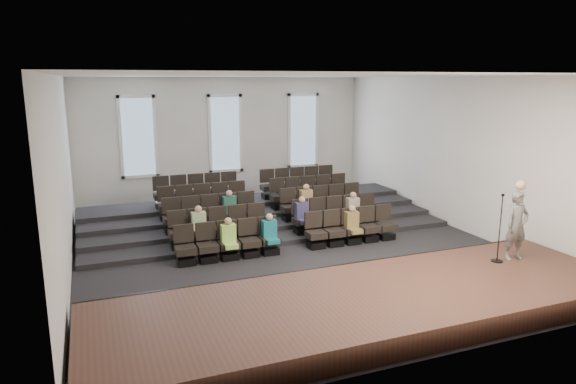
# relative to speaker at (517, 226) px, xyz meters

# --- Properties ---
(ground) EXTENTS (14.00, 14.00, 0.00)m
(ground) POSITION_rel_speaker_xyz_m (-4.36, 4.54, -1.36)
(ground) COLOR black
(ground) RESTS_ON ground
(ceiling) EXTENTS (12.00, 14.00, 0.02)m
(ceiling) POSITION_rel_speaker_xyz_m (-4.36, 4.54, 3.65)
(ceiling) COLOR white
(ceiling) RESTS_ON ground
(wall_back) EXTENTS (12.00, 0.04, 5.00)m
(wall_back) POSITION_rel_speaker_xyz_m (-4.36, 11.56, 1.14)
(wall_back) COLOR white
(wall_back) RESTS_ON ground
(wall_front) EXTENTS (12.00, 0.04, 5.00)m
(wall_front) POSITION_rel_speaker_xyz_m (-4.36, -2.48, 1.14)
(wall_front) COLOR white
(wall_front) RESTS_ON ground
(wall_left) EXTENTS (0.04, 14.00, 5.00)m
(wall_left) POSITION_rel_speaker_xyz_m (-10.38, 4.54, 1.14)
(wall_left) COLOR white
(wall_left) RESTS_ON ground
(wall_right) EXTENTS (0.04, 14.00, 5.00)m
(wall_right) POSITION_rel_speaker_xyz_m (1.66, 4.54, 1.14)
(wall_right) COLOR white
(wall_right) RESTS_ON ground
(stage) EXTENTS (11.80, 3.60, 0.50)m
(stage) POSITION_rel_speaker_xyz_m (-4.36, -0.56, -1.11)
(stage) COLOR #42271C
(stage) RESTS_ON ground
(stage_lip) EXTENTS (11.80, 0.06, 0.52)m
(stage_lip) POSITION_rel_speaker_xyz_m (-4.36, 1.21, -1.11)
(stage_lip) COLOR black
(stage_lip) RESTS_ON ground
(risers) EXTENTS (11.80, 4.80, 0.60)m
(risers) POSITION_rel_speaker_xyz_m (-4.36, 7.71, -1.17)
(risers) COLOR black
(risers) RESTS_ON ground
(seating_rows) EXTENTS (6.80, 4.70, 1.67)m
(seating_rows) POSITION_rel_speaker_xyz_m (-4.36, 6.08, -0.68)
(seating_rows) COLOR black
(seating_rows) RESTS_ON ground
(windows) EXTENTS (8.44, 0.10, 3.24)m
(windows) POSITION_rel_speaker_xyz_m (-4.36, 11.49, 1.34)
(windows) COLOR white
(windows) RESTS_ON wall_back
(audience) EXTENTS (5.45, 2.64, 1.10)m
(audience) POSITION_rel_speaker_xyz_m (-4.36, 4.86, -0.55)
(audience) COLOR #9FD153
(audience) RESTS_ON seating_rows
(speaker) EXTENTS (0.65, 0.44, 1.73)m
(speaker) POSITION_rel_speaker_xyz_m (0.00, 0.00, 0.00)
(speaker) COLOR #5C5B58
(speaker) RESTS_ON stage
(mic_stand) EXTENTS (0.29, 0.29, 1.72)m
(mic_stand) POSITION_rel_speaker_xyz_m (-0.52, 0.01, -0.35)
(mic_stand) COLOR black
(mic_stand) RESTS_ON stage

